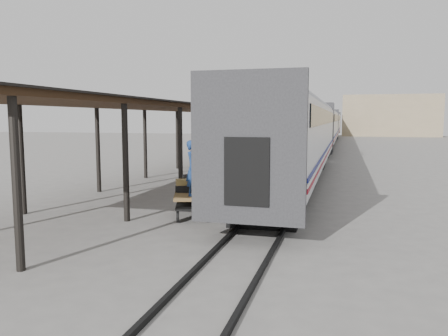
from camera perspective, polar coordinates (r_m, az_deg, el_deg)
ground at (r=16.35m, az=-5.02°, el=-5.63°), size 160.00×160.00×0.00m
train at (r=48.83m, az=12.68°, el=5.45°), size 3.45×76.01×4.01m
canopy at (r=40.01m, az=2.46°, el=7.29°), size 4.90×64.30×4.15m
rails at (r=49.14m, az=12.63°, el=2.39°), size 1.54×150.00×0.12m
building_far at (r=93.35m, az=20.77°, el=6.40°), size 18.00×10.00×8.00m
building_left at (r=98.22m, az=6.37°, el=6.18°), size 12.00×8.00×6.00m
baggage_cart at (r=15.41m, az=-4.08°, el=-3.92°), size 1.97×2.68×0.86m
suitcase_stack at (r=15.65m, az=-4.51°, el=-2.27°), size 1.25×1.32×0.57m
luggage_tug at (r=30.74m, az=0.96°, el=1.11°), size 0.90×1.41×1.21m
porter at (r=14.55m, az=-4.04°, el=-0.01°), size 0.49×0.70×1.85m
pedestrian at (r=30.94m, az=0.86°, el=1.79°), size 1.13×0.71×1.80m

